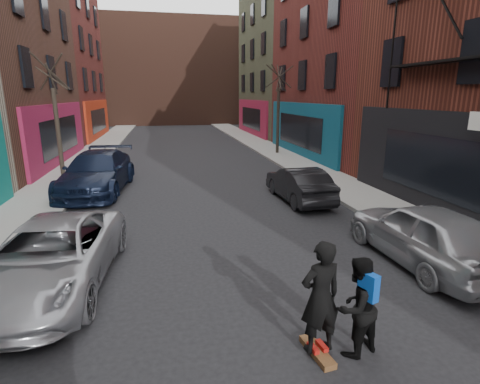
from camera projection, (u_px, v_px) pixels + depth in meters
name	position (u px, v px, depth m)	size (l,w,h in m)	color
sidewalk_left	(101.00, 147.00, 29.16)	(2.50, 84.00, 0.13)	gray
sidewalk_right	(257.00, 143.00, 31.57)	(2.50, 84.00, 0.13)	gray
buildings_right	(479.00, 8.00, 17.69)	(12.00, 56.00, 16.00)	#492D1F
building_far	(171.00, 73.00, 53.28)	(40.00, 10.00, 14.00)	#47281E
tree_left_far	(55.00, 109.00, 16.96)	(2.00, 2.00, 6.50)	black
tree_right_far	(278.00, 102.00, 25.00)	(2.00, 2.00, 6.80)	black
parked_left_far	(52.00, 256.00, 7.89)	(2.33, 5.06, 1.40)	#97989F
parked_left_end	(97.00, 172.00, 15.72)	(2.36, 5.80, 1.68)	black
parked_right_far	(425.00, 234.00, 8.99)	(1.81, 4.49, 1.53)	#9C9EA4
parked_right_end	(299.00, 184.00, 14.42)	(1.40, 4.02, 1.32)	black
skateboard	(317.00, 352.00, 5.93)	(0.22, 0.80, 0.10)	brown
skateboarder	(320.00, 297.00, 5.69)	(0.67, 0.44, 1.83)	black
pedestrian	(357.00, 306.00, 5.80)	(0.95, 0.85, 1.63)	black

